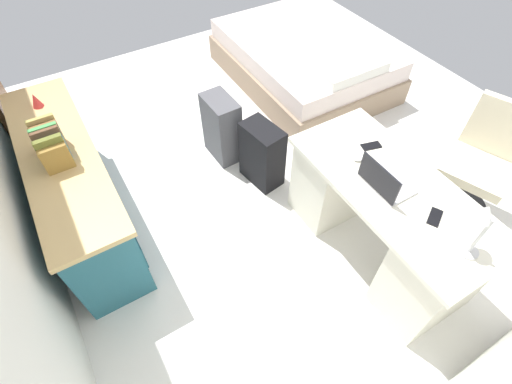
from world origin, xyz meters
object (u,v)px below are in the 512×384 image
object	(u,v)px
credenza	(76,188)
suitcase_black	(262,155)
desk	(382,219)
desk_lamp	(483,219)
bed	(304,60)
cell_phone_by_mouse	(371,146)
figurine_small	(36,100)
computer_mouse	(360,157)
suitcase_spare_grey	(222,128)
cell_phone_near_laptop	(435,217)
laptop	(384,181)
office_chair	(477,168)

from	to	relation	value
credenza	suitcase_black	distance (m)	1.47
desk	desk_lamp	world-z (taller)	desk_lamp
bed	cell_phone_by_mouse	bearing A→B (deg)	156.53
credenza	cell_phone_by_mouse	world-z (taller)	cell_phone_by_mouse
suitcase_black	figurine_small	xyz separation A→B (m)	(0.94, 1.42, 0.50)
cell_phone_by_mouse	bed	bearing A→B (deg)	-8.42
computer_mouse	suitcase_spare_grey	bearing A→B (deg)	20.44
suitcase_spare_grey	cell_phone_near_laptop	distance (m)	1.92
credenza	laptop	distance (m)	2.20
credenza	bed	bearing A→B (deg)	-74.85
cell_phone_by_mouse	laptop	bearing A→B (deg)	163.17
computer_mouse	cell_phone_near_laptop	distance (m)	0.60
cell_phone_near_laptop	computer_mouse	bearing A→B (deg)	-22.70
desk	suitcase_black	size ratio (longest dim) A/B	2.53
computer_mouse	cell_phone_near_laptop	xyz separation A→B (m)	(-0.60, -0.05, -0.01)
bed	credenza	bearing A→B (deg)	105.15
desk_lamp	desk	bearing A→B (deg)	-0.80
credenza	suitcase_black	xyz separation A→B (m)	(-0.35, -1.42, -0.08)
bed	cell_phone_by_mouse	distance (m)	1.99
laptop	figurine_small	bearing A→B (deg)	40.56
credenza	desk_lamp	world-z (taller)	desk_lamp
office_chair	cell_phone_near_laptop	distance (m)	1.01
bed	computer_mouse	size ratio (longest dim) A/B	19.20
suitcase_spare_grey	computer_mouse	xyz separation A→B (m)	(-1.21, -0.43, 0.44)
laptop	bed	bearing A→B (deg)	-24.81
office_chair	desk_lamp	distance (m)	1.20
laptop	desk	bearing A→B (deg)	-117.74
desk	office_chair	world-z (taller)	office_chair
cell_phone_by_mouse	suitcase_spare_grey	bearing A→B (deg)	41.73
desk	bed	distance (m)	2.30
laptop	suitcase_spare_grey	bearing A→B (deg)	14.81
suitcase_spare_grey	desk_lamp	bearing A→B (deg)	-168.97
desk	suitcase_spare_grey	world-z (taller)	desk
bed	desk_lamp	world-z (taller)	desk_lamp
computer_mouse	figurine_small	size ratio (longest dim) A/B	0.91
cell_phone_near_laptop	figurine_small	xyz separation A→B (m)	(2.29, 1.77, 0.05)
cell_phone_near_laptop	cell_phone_by_mouse	bearing A→B (deg)	-36.16
computer_mouse	cell_phone_near_laptop	size ratio (longest dim) A/B	0.74
laptop	cell_phone_near_laptop	size ratio (longest dim) A/B	2.30
suitcase_spare_grey	figurine_small	xyz separation A→B (m)	(0.49, 1.28, 0.49)
office_chair	suitcase_black	world-z (taller)	office_chair
bed	suitcase_black	bearing A→B (deg)	131.40
credenza	desk	bearing A→B (deg)	-128.83
desk	office_chair	xyz separation A→B (m)	(-0.03, -0.94, 0.04)
cell_phone_near_laptop	cell_phone_by_mouse	world-z (taller)	same
laptop	cell_phone_by_mouse	world-z (taller)	laptop
desk_lamp	figurine_small	distance (m)	3.06
desk_lamp	laptop	bearing A→B (deg)	7.37
suitcase_spare_grey	bed	bearing A→B (deg)	-67.39
cell_phone_near_laptop	desk	bearing A→B (deg)	-24.14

